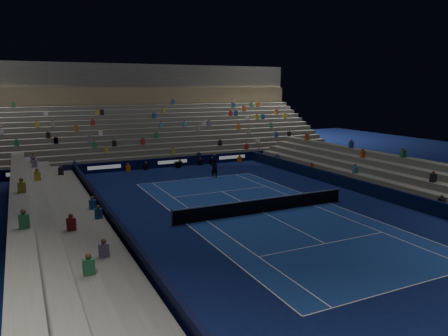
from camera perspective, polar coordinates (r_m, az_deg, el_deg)
name	(u,v)px	position (r m, az deg, el deg)	size (l,w,h in m)	color
ground	(263,213)	(28.59, 5.28, -5.97)	(90.00, 90.00, 0.00)	#0B1546
court_surface	(263,212)	(28.58, 5.28, -5.96)	(10.97, 23.77, 0.01)	navy
sponsor_barrier_far	(172,162)	(44.91, -6.97, 0.80)	(44.00, 0.25, 1.00)	black
sponsor_barrier_east	(373,190)	(34.34, 19.31, -2.82)	(0.25, 37.00, 1.00)	#081232
sponsor_barrier_west	(116,226)	(25.04, -14.26, -7.51)	(0.25, 37.00, 1.00)	black
grandstand_main	(147,127)	(53.45, -10.34, 5.41)	(44.00, 15.20, 11.20)	#60605B
grandstand_east	(406,181)	(36.76, 23.18, -1.56)	(5.00, 37.00, 2.50)	slate
grandstand_west	(50,227)	(24.52, -22.31, -7.37)	(5.00, 37.00, 2.50)	slate
tennis_net	(263,205)	(28.44, 5.30, -5.00)	(12.90, 0.10, 1.10)	#B2B2B7
tennis_player	(214,168)	(39.01, -1.30, -0.06)	(0.65, 0.42, 1.77)	black
broadcast_camera	(177,165)	(44.35, -6.30, 0.45)	(0.51, 0.93, 0.61)	black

